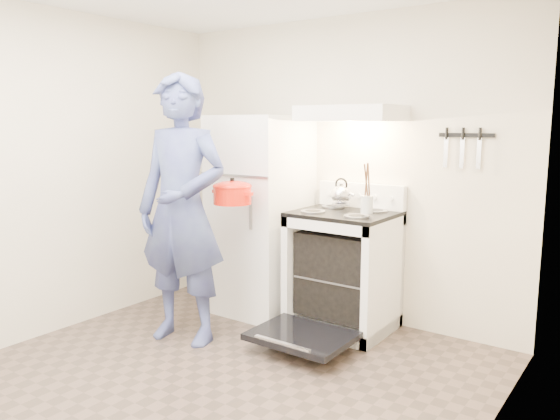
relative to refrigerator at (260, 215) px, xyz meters
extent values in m
plane|color=brown|center=(0.58, -1.45, -0.85)|extent=(3.60, 3.60, 0.00)
cube|color=beige|center=(0.58, 0.35, 0.40)|extent=(3.20, 0.02, 2.50)
cube|color=white|center=(0.00, 0.00, 0.00)|extent=(0.70, 0.70, 1.70)
cube|color=white|center=(0.81, 0.02, -0.39)|extent=(0.76, 0.65, 0.92)
cube|color=black|center=(0.81, 0.02, 0.09)|extent=(0.76, 0.65, 0.03)
cube|color=white|center=(0.81, 0.31, 0.20)|extent=(0.76, 0.07, 0.20)
cube|color=black|center=(0.81, -0.57, -0.72)|extent=(0.70, 0.54, 0.04)
cube|color=slate|center=(0.81, 0.02, -0.41)|extent=(0.60, 0.52, 0.01)
cube|color=white|center=(0.81, 0.10, 0.86)|extent=(0.76, 0.50, 0.12)
cube|color=black|center=(1.63, 0.33, 0.70)|extent=(0.40, 0.02, 0.03)
cylinder|color=#89674F|center=(0.78, 0.09, -0.40)|extent=(0.30, 0.30, 0.02)
cylinder|color=silver|center=(1.06, -0.10, 0.20)|extent=(0.09, 0.09, 0.13)
imported|color=navy|center=(-0.06, -0.87, 0.15)|extent=(0.81, 0.62, 2.00)
camera|label=1|loc=(2.85, -3.69, 0.78)|focal=35.00mm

